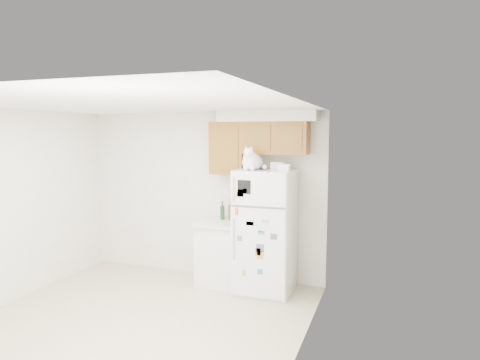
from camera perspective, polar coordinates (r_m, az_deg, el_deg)
The scene contains 9 objects.
ground_plane at distance 5.28m, azimuth -14.32°, elevation -18.56°, with size 3.80×4.00×0.01m, color #C2B795.
room_shell at distance 4.96m, azimuth -12.11°, elevation 0.10°, with size 3.84×4.04×2.52m.
refrigerator at distance 5.94m, azimuth 3.39°, elevation -6.79°, with size 0.76×0.78×1.70m.
base_counter at distance 6.32m, azimuth -2.55°, elevation -9.60°, with size 0.64×0.64×0.92m.
cat at distance 5.70m, azimuth 1.57°, elevation 2.57°, with size 0.32×0.47×0.33m.
storage_box_back at distance 5.86m, azimuth 4.96°, elevation 1.92°, with size 0.18×0.13×0.10m, color white.
storage_box_front at distance 5.63m, azimuth 5.90°, elevation 1.68°, with size 0.15×0.11×0.09m, color white.
bottle_green at distance 6.32m, azimuth -2.36°, elevation -4.04°, with size 0.07×0.07×0.28m, color #19381E, non-canonical shape.
bottle_amber at distance 6.27m, azimuth -1.25°, elevation -3.96°, with size 0.07×0.07×0.31m, color #593814, non-canonical shape.
Camera 1 is at (2.71, -3.95, 2.20)m, focal length 32.00 mm.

